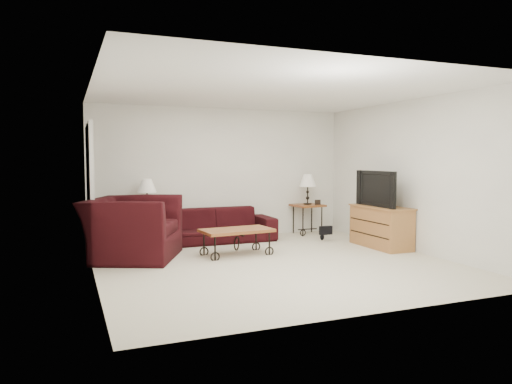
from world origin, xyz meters
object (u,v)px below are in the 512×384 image
Objects in this scene: sofa at (217,225)px; lamp_left at (147,196)px; side_table_right at (307,219)px; armchair at (133,228)px; coffee_table at (237,242)px; backpack at (322,227)px; side_table_left at (148,228)px; lamp_right at (308,189)px; tv_stand at (381,227)px; television at (381,189)px.

sofa is 1.38m from lamp_left.
side_table_right is at bearing 0.00° from lamp_left.
coffee_table is at bearing -78.46° from armchair.
sofa is 1.96m from backpack.
side_table_left is 3.21m from backpack.
lamp_right is (0.00, 0.00, 0.61)m from side_table_right.
lamp_right reaches higher than lamp_left.
television is (-0.02, -0.00, 0.66)m from tv_stand.
side_table_left is 1.18× the size of backpack.
armchair is 1.35× the size of television.
side_table_right is 3.77m from armchair.
coffee_table is 1.05× the size of television.
lamp_left is 1.18× the size of backpack.
television reaches higher than backpack.
lamp_right is 1.00m from backpack.
tv_stand is at bearing -6.32° from coffee_table.
side_table_left is 0.96× the size of lamp_right.
lamp_right is at bearing 61.59° from backpack.
television is (0.49, -1.74, 0.71)m from side_table_right.
tv_stand is at bearing -32.31° from sofa.
lamp_left is 1.99m from coffee_table.
side_table_right reaches higher than side_table_left.
side_table_left is at bearing 0.00° from lamp_left.
coffee_table is 1.62m from armchair.
side_table_left is 3.26m from lamp_right.
side_table_right reaches higher than coffee_table.
coffee_table is at bearing -144.38° from side_table_right.
television is at bearing -74.36° from side_table_right.
tv_stand reaches higher than backpack.
television reaches higher than sofa.
lamp_right is at bearing 106.25° from tv_stand.
side_table_right is 0.61m from lamp_right.
coffee_table is 2.56m from tv_stand.
side_table_right is at bearing 180.00° from lamp_right.
lamp_right is (3.20, 0.00, 0.03)m from lamp_left.
lamp_right is at bearing -164.36° from television.
side_table_right is at bearing -164.36° from television.
lamp_left is at bearing 171.77° from sofa.
sofa is 1.29m from coffee_table.
side_table_right is (1.96, 0.18, -0.00)m from sofa.
side_table_left reaches higher than coffee_table.
side_table_right is at bearing 0.00° from side_table_left.
backpack is (-0.08, -0.74, -0.06)m from side_table_right.
sofa is 1.26m from side_table_left.
lamp_left reaches higher than sofa.
lamp_right is 1.22× the size of backpack.
tv_stand is (4.11, -0.63, -0.11)m from armchair.
armchair is 3.54m from backpack.
coffee_table is at bearing -144.38° from lamp_right.
lamp_right is (1.96, 0.18, 0.60)m from sofa.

